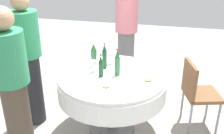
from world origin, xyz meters
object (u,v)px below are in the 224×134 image
bottle_dark_green_mid (101,67)px  bottle_green_near (94,55)px  bottle_dark_green_west (105,57)px  wine_glass_near (110,56)px  chair_far (196,90)px  wine_glass_rear (94,64)px  plate_inner (106,87)px  plate_north (148,80)px  dining_table (112,87)px  person_right (28,60)px  person_west (126,32)px  person_mid (13,86)px  bottle_green_right (117,63)px

bottle_dark_green_mid → bottle_green_near: bottle_green_near is taller
bottle_dark_green_west → bottle_green_near: (-0.06, -0.15, -0.01)m
bottle_green_near → wine_glass_near: (-0.09, 0.18, -0.03)m
bottle_green_near → chair_far: bottle_green_near is taller
wine_glass_rear → plate_inner: bearing=34.0°
bottle_dark_green_west → wine_glass_near: bottle_dark_green_west is taller
plate_north → plate_inner: (0.25, -0.41, 0.00)m
dining_table → person_right: (0.06, -1.02, 0.28)m
bottle_dark_green_mid → person_right: person_right is taller
bottle_dark_green_west → wine_glass_near: bearing=167.5°
bottle_green_near → person_west: person_west is taller
person_mid → person_west: bearing=-62.2°
bottle_green_near → chair_far: 1.31m
plate_north → chair_far: chair_far is taller
dining_table → person_mid: (0.69, -0.83, 0.27)m
bottle_dark_green_mid → bottle_green_right: (-0.08, 0.17, 0.02)m
bottle_dark_green_west → person_mid: (0.86, -0.70, -0.03)m
dining_table → wine_glass_near: wine_glass_near is taller
bottle_dark_green_mid → plate_inner: size_ratio=1.31×
bottle_green_near → person_mid: bearing=-30.6°
person_mid → bottle_green_right: bearing=-91.0°
plate_north → person_right: 1.44m
bottle_dark_green_west → person_west: size_ratio=0.18×
plate_north → chair_far: bearing=121.1°
wine_glass_rear → plate_north: size_ratio=0.56×
plate_inner → person_mid: person_mid is taller
plate_inner → person_mid: (0.38, -0.84, 0.11)m
wine_glass_rear → chair_far: bearing=101.0°
wine_glass_near → plate_north: (0.37, 0.52, -0.10)m
bottle_dark_green_mid → person_right: (0.00, -0.90, 0.00)m
bottle_dark_green_west → person_right: person_right is taller
dining_table → bottle_dark_green_west: 0.37m
bottle_dark_green_mid → chair_far: size_ratio=0.31×
bottle_dark_green_mid → person_west: size_ratio=0.15×
wine_glass_rear → person_west: size_ratio=0.08×
bottle_green_right → chair_far: bearing=105.5°
bottle_dark_green_mid → wine_glass_near: bottle_dark_green_mid is taller
bottle_green_right → chair_far: bottle_green_right is taller
bottle_dark_green_mid → person_right: size_ratio=0.16×
dining_table → chair_far: bearing=105.8°
bottle_dark_green_mid → plate_inner: bearing=26.2°
wine_glass_near → chair_far: 1.13m
dining_table → person_west: 1.24m
person_mid → wine_glass_near: bearing=-75.7°
wine_glass_rear → person_mid: (0.73, -0.60, 0.02)m
chair_far → bottle_green_near: bearing=-103.5°
bottle_dark_green_mid → person_right: bearing=-89.8°
chair_far → plate_north: bearing=-74.7°
bottle_dark_green_mid → wine_glass_near: bearing=177.7°
bottle_dark_green_mid → plate_north: (-0.00, 0.54, -0.11)m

